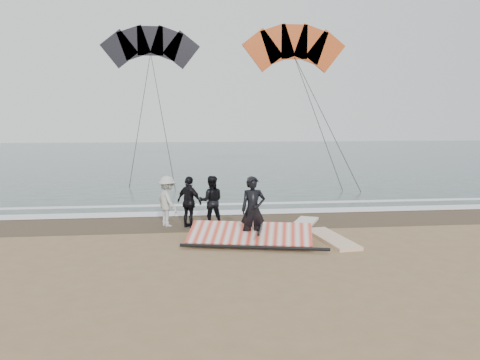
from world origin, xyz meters
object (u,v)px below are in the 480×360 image
object	(u,v)px
board_white	(332,239)
sail_rig	(247,236)
man_main	(253,210)
board_cream	(302,225)

from	to	relation	value
board_white	sail_rig	world-z (taller)	sail_rig
man_main	board_white	distance (m)	2.43
man_main	sail_rig	distance (m)	0.76
man_main	board_cream	size ratio (longest dim) A/B	0.80
man_main	sail_rig	bearing A→B (deg)	155.00
man_main	board_white	xyz separation A→B (m)	(2.27, 0.02, -0.88)
board_cream	sail_rig	distance (m)	2.66
board_cream	man_main	bearing A→B (deg)	-109.67
board_white	board_cream	xyz separation A→B (m)	(-0.41, 1.77, 0.00)
board_white	sail_rig	bearing A→B (deg)	171.20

